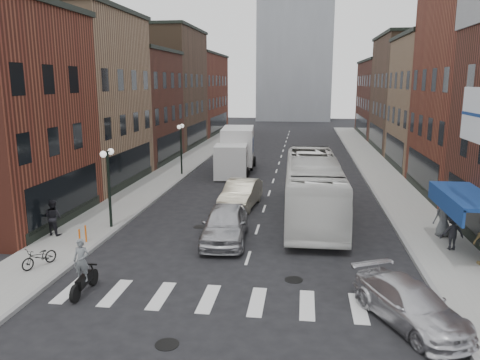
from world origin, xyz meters
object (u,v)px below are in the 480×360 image
box_truck (236,151)px  sedan_left_far (241,194)px  streetlamp_far (181,140)px  ped_left_solo (53,217)px  ped_right_a (452,232)px  billboard_sign (479,117)px  motorcycle_rider (83,269)px  transit_bus (313,187)px  parked_bicycle (39,257)px  curb_car (410,304)px  bike_rack (83,236)px  sedan_left_near (225,224)px  ped_right_c (443,217)px  streetlamp_near (108,173)px

box_truck → sedan_left_far: size_ratio=1.71×
streetlamp_far → ped_left_solo: (-2.20, -15.61, -1.89)m
streetlamp_far → ped_right_a: (16.19, -15.13, -1.97)m
billboard_sign → motorcycle_rider: billboard_sign is taller
box_truck → ped_right_a: bearing=-59.9°
box_truck → transit_bus: size_ratio=0.69×
sedan_left_far → ped_left_solo: (-8.18, -6.80, 0.21)m
ped_left_solo → parked_bicycle: bearing=125.8°
curb_car → ped_left_solo: ped_left_solo is taller
motorcycle_rider → bike_rack: bearing=111.6°
sedan_left_near → ped_right_c: size_ratio=2.62×
sedan_left_far → ped_right_a: size_ratio=3.12×
billboard_sign → parked_bicycle: (-16.68, -1.93, -5.57)m
streetlamp_far → motorcycle_rider: 21.40m
billboard_sign → box_truck: 23.30m
curb_car → sedan_left_far: bearing=92.1°
streetlamp_near → bike_rack: streetlamp_near is taller
ped_right_a → billboard_sign: bearing=76.8°
sedan_left_far → streetlamp_far: bearing=129.7°
motorcycle_rider → parked_bicycle: bearing=142.1°
bike_rack → billboard_sign: bearing=-2.8°
billboard_sign → ped_right_c: size_ratio=1.94×
billboard_sign → curb_car: billboard_sign is taller
streetlamp_near → ped_right_a: 16.35m
billboard_sign → transit_bus: (-5.81, 7.10, -4.43)m
transit_bus → sedan_left_near: transit_bus is taller
streetlamp_far → sedan_left_far: (5.98, -8.81, -2.10)m
streetlamp_far → sedan_left_far: streetlamp_far is taller
ped_right_a → bike_rack: bearing=-2.7°
streetlamp_near → parked_bicycle: 5.96m
streetlamp_near → streetlamp_far: 14.00m
sedan_left_near → parked_bicycle: sedan_left_near is taller
parked_bicycle → ped_right_c: ped_right_c is taller
streetlamp_near → ped_left_solo: size_ratio=2.36×
billboard_sign → streetlamp_far: bearing=132.4°
billboard_sign → parked_bicycle: size_ratio=2.38×
streetlamp_near → sedan_left_far: bearing=40.9°
motorcycle_rider → transit_bus: (8.14, 10.82, 0.74)m
curb_car → billboard_sign: bearing=29.0°
billboard_sign → streetlamp_far: size_ratio=0.90×
streetlamp_near → ped_left_solo: streetlamp_near is taller
motorcycle_rider → sedan_left_far: 13.02m
ped_left_solo → motorcycle_rider: bearing=141.4°
ped_left_solo → ped_right_a: bearing=-164.2°
curb_car → ped_right_a: size_ratio=2.81×
sedan_left_far → ped_left_solo: ped_left_solo is taller
streetlamp_far → curb_car: 25.50m
streetlamp_near → sedan_left_near: size_ratio=0.82×
ped_right_c → ped_left_solo: bearing=-12.5°
billboard_sign → streetlamp_near: (-15.99, 3.50, -3.22)m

